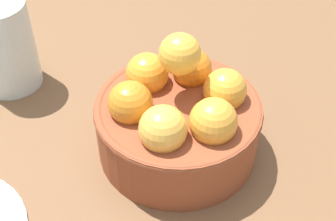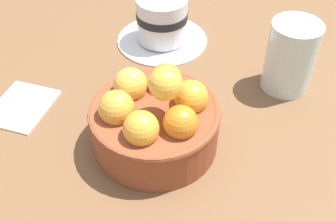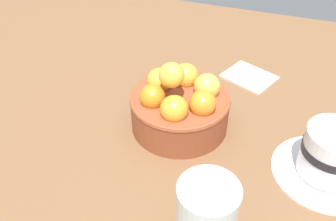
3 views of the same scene
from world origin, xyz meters
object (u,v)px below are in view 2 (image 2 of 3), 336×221
(terracotta_bowl, at_px, (155,119))
(water_glass, at_px, (290,57))
(coffee_cup, at_px, (162,22))
(folded_napkin, at_px, (21,106))

(terracotta_bowl, bearing_deg, water_glass, 115.71)
(coffee_cup, relative_size, water_glass, 1.45)
(terracotta_bowl, xyz_separation_m, folded_napkin, (-0.09, -0.18, -0.04))
(folded_napkin, bearing_deg, terracotta_bowl, 64.83)
(coffee_cup, relative_size, folded_napkin, 1.65)
(terracotta_bowl, distance_m, folded_napkin, 0.21)
(coffee_cup, bearing_deg, folded_napkin, -55.48)
(water_glass, relative_size, folded_napkin, 1.14)
(water_glass, height_order, folded_napkin, water_glass)
(terracotta_bowl, height_order, coffee_cup, terracotta_bowl)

